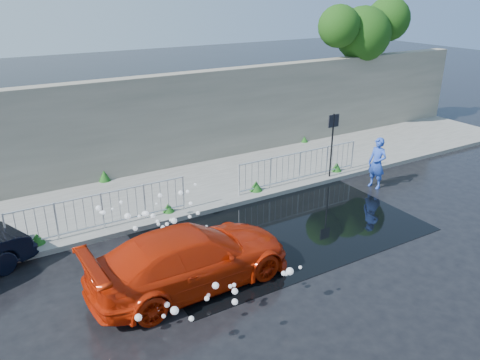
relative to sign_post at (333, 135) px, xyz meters
name	(u,v)px	position (x,y,z in m)	size (l,w,h in m)	color
ground	(286,247)	(-4.20, -3.10, -1.72)	(90.00, 90.00, 0.00)	black
pavement	(204,184)	(-4.20, 1.90, -1.65)	(30.00, 4.00, 0.15)	#60615C
curb	(231,204)	(-4.20, -0.10, -1.64)	(30.00, 0.25, 0.16)	#60615C
retaining_wall	(176,120)	(-4.20, 4.10, 0.18)	(30.00, 0.60, 3.50)	#6C685B
puddle	(280,228)	(-3.70, -2.10, -1.72)	(8.00, 5.00, 0.01)	black
sign_post	(333,135)	(0.00, 0.00, 0.00)	(0.45, 0.06, 2.50)	black
tree	(365,29)	(5.41, 4.32, 3.08)	(4.95, 2.50, 6.22)	#332114
railing_left	(102,210)	(-8.20, 0.25, -0.99)	(5.05, 0.05, 1.10)	silver
railing_right	(300,165)	(-1.20, 0.25, -0.99)	(5.05, 0.05, 1.10)	silver
weeds	(204,183)	(-4.40, 1.45, -1.41)	(12.17, 3.93, 0.40)	#144D19
water_spray	(179,238)	(-7.00, -2.36, -0.98)	(3.61, 5.63, 0.93)	white
red_car	(191,258)	(-7.11, -3.32, -1.01)	(1.99, 4.90, 1.42)	#B72107
person	(377,163)	(0.98, -1.30, -0.82)	(0.66, 0.43, 1.81)	blue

